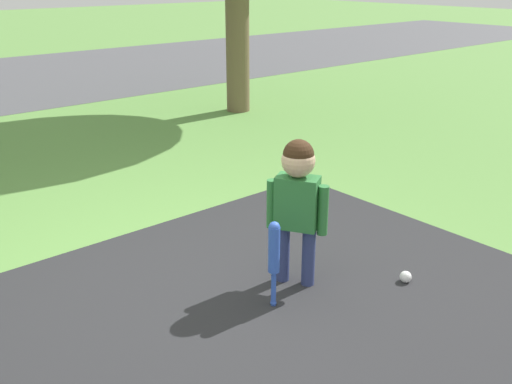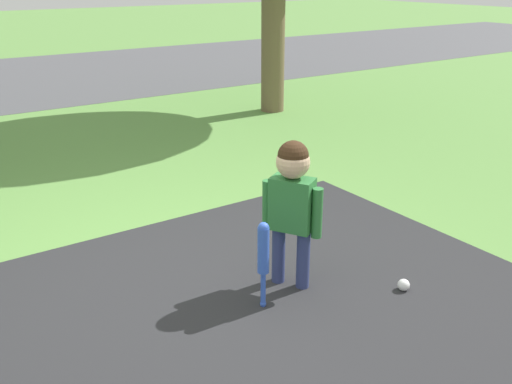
% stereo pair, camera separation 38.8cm
% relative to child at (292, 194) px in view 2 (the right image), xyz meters
% --- Properties ---
extents(ground_plane, '(60.00, 60.00, 0.00)m').
position_rel_child_xyz_m(ground_plane, '(-0.79, 0.39, -0.64)').
color(ground_plane, '#5B8C42').
extents(child, '(0.27, 0.35, 0.98)m').
position_rel_child_xyz_m(child, '(0.00, 0.00, 0.00)').
color(child, navy).
rests_on(child, ground).
extents(baseball_bat, '(0.07, 0.07, 0.57)m').
position_rel_child_xyz_m(baseball_bat, '(-0.30, -0.12, -0.27)').
color(baseball_bat, blue).
rests_on(baseball_bat, ground).
extents(sports_ball, '(0.08, 0.08, 0.08)m').
position_rel_child_xyz_m(sports_ball, '(0.56, -0.48, -0.60)').
color(sports_ball, white).
rests_on(sports_ball, ground).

